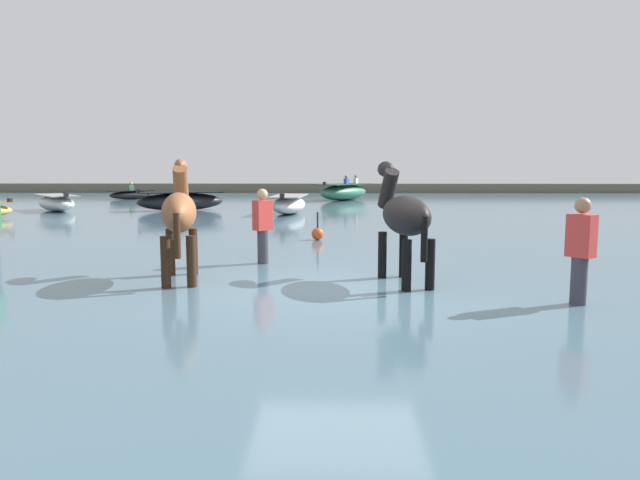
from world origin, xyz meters
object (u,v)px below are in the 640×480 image
boat_near_starboard (289,204)px  person_onlooker_right (580,258)px  boat_distant_east (132,195)px  channel_buoy (318,234)px  boat_near_port (344,192)px  boat_mid_outer (56,203)px  person_wading_close (263,231)px  horse_lead_black (404,218)px  boat_mid_channel (181,201)px  horse_trailing_chestnut (179,215)px

boat_near_starboard → person_onlooker_right: bearing=-72.2°
boat_distant_east → channel_buoy: size_ratio=3.67×
boat_near_port → boat_mid_outer: size_ratio=1.36×
boat_near_starboard → person_wading_close: (0.44, -11.88, 0.25)m
boat_distant_east → person_wading_close: size_ratio=1.53×
horse_lead_black → channel_buoy: bearing=105.3°
boat_near_port → person_wading_close: 21.57m
boat_near_port → channel_buoy: 17.99m
boat_near_starboard → boat_near_port: boat_near_port is taller
boat_mid_channel → boat_mid_outer: (-5.01, -0.38, -0.06)m
boat_near_starboard → horse_trailing_chestnut: bearing=-92.7°
person_onlooker_right → person_wading_close: bearing=144.6°
boat_mid_channel → channel_buoy: (5.92, -9.84, -0.23)m
horse_trailing_chestnut → boat_near_port: size_ratio=0.50×
boat_mid_channel → boat_distant_east: boat_mid_channel is taller
boat_near_starboard → boat_distant_east: 14.25m
person_onlooker_right → person_wading_close: (-4.39, 3.12, 0.00)m
person_wading_close → boat_distant_east: bearing=114.5°
boat_near_port → person_onlooker_right: 24.74m
boat_mid_channel → boat_mid_outer: size_ratio=1.17×
boat_mid_channel → boat_near_port: bearing=49.8°
boat_near_starboard → horse_lead_black: bearing=-78.5°
boat_mid_outer → channel_buoy: 14.46m
person_onlooker_right → person_wading_close: size_ratio=1.00×
horse_trailing_chestnut → boat_mid_outer: (-8.95, 14.57, -0.67)m
channel_buoy → person_wading_close: bearing=-104.3°
boat_distant_east → horse_lead_black: bearing=-62.5°
horse_trailing_chestnut → boat_near_starboard: (0.65, 13.46, -0.65)m
boat_distant_east → boat_mid_outer: bearing=-89.2°
boat_mid_outer → person_onlooker_right: (14.43, -16.10, 0.27)m
boat_mid_outer → horse_lead_black: bearing=-49.9°
horse_trailing_chestnut → boat_distant_east: 25.56m
boat_near_port → channel_buoy: boat_near_port is taller
person_onlooker_right → channel_buoy: 7.52m
person_wading_close → channel_buoy: bearing=75.7°
boat_distant_east → boat_mid_outer: size_ratio=0.78×
boat_mid_channel → boat_distant_east: bearing=120.0°
boat_mid_channel → boat_near_starboard: bearing=-18.0°
boat_near_port → boat_mid_outer: (-11.89, -8.51, -0.12)m
boat_near_starboard → person_wading_close: size_ratio=2.17×
boat_mid_outer → boat_mid_channel: bearing=4.4°
horse_trailing_chestnut → person_wading_close: (1.09, 1.58, -0.41)m
horse_trailing_chestnut → horse_lead_black: bearing=-2.5°
horse_trailing_chestnut → person_wading_close: bearing=55.5°
boat_near_starboard → channel_buoy: bearing=-80.9°
horse_lead_black → boat_mid_channel: 16.81m
boat_near_starboard → boat_mid_outer: (-9.60, 1.10, -0.02)m
horse_lead_black → boat_mid_outer: horse_lead_black is taller
boat_near_port → boat_mid_outer: bearing=-144.4°
boat_mid_outer → channel_buoy: bearing=-40.9°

